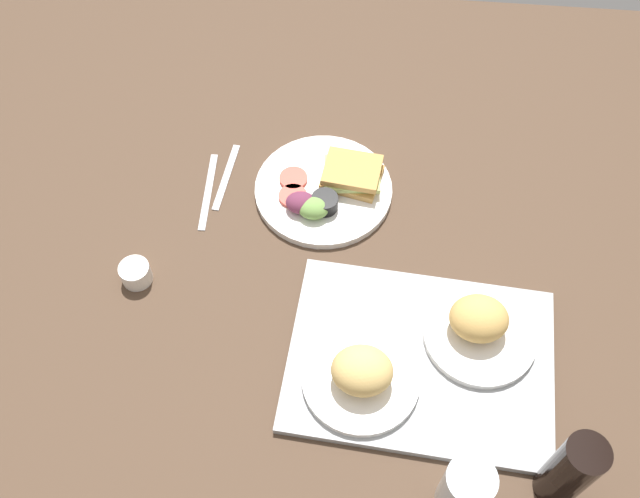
% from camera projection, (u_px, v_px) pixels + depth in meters
% --- Properties ---
extents(ground_plane, '(1.90, 1.50, 0.03)m').
position_uv_depth(ground_plane, '(332.00, 252.00, 1.38)').
color(ground_plane, '#4C3828').
extents(serving_tray, '(0.47, 0.36, 0.02)m').
position_uv_depth(serving_tray, '(420.00, 360.00, 1.23)').
color(serving_tray, '#9EA0A3').
rests_on(serving_tray, ground_plane).
extents(bread_plate_near, '(0.20, 0.20, 0.08)m').
position_uv_depth(bread_plate_near, '(479.00, 326.00, 1.23)').
color(bread_plate_near, white).
rests_on(bread_plate_near, serving_tray).
extents(bread_plate_far, '(0.20, 0.20, 0.08)m').
position_uv_depth(bread_plate_far, '(361.00, 374.00, 1.18)').
color(bread_plate_far, white).
rests_on(bread_plate_far, serving_tray).
extents(plate_with_salad, '(0.27, 0.27, 0.05)m').
position_uv_depth(plate_with_salad, '(327.00, 189.00, 1.42)').
color(plate_with_salad, white).
rests_on(plate_with_salad, ground_plane).
extents(drinking_glass, '(0.07, 0.07, 0.12)m').
position_uv_depth(drinking_glass, '(465.00, 490.00, 1.06)').
color(drinking_glass, silver).
rests_on(drinking_glass, ground_plane).
extents(soda_bottle, '(0.06, 0.06, 0.18)m').
position_uv_depth(soda_bottle, '(570.00, 471.00, 1.05)').
color(soda_bottle, black).
rests_on(soda_bottle, ground_plane).
extents(espresso_cup, '(0.06, 0.06, 0.04)m').
position_uv_depth(espresso_cup, '(136.00, 273.00, 1.31)').
color(espresso_cup, silver).
rests_on(espresso_cup, ground_plane).
extents(fork, '(0.03, 0.17, 0.01)m').
position_uv_depth(fork, '(226.00, 176.00, 1.46)').
color(fork, '#B7B7BC').
rests_on(fork, ground_plane).
extents(knife, '(0.02, 0.19, 0.01)m').
position_uv_depth(knife, '(208.00, 191.00, 1.44)').
color(knife, '#B7B7BC').
rests_on(knife, ground_plane).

